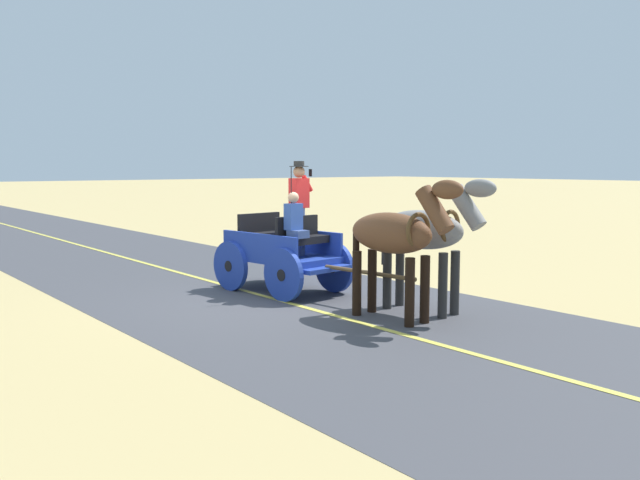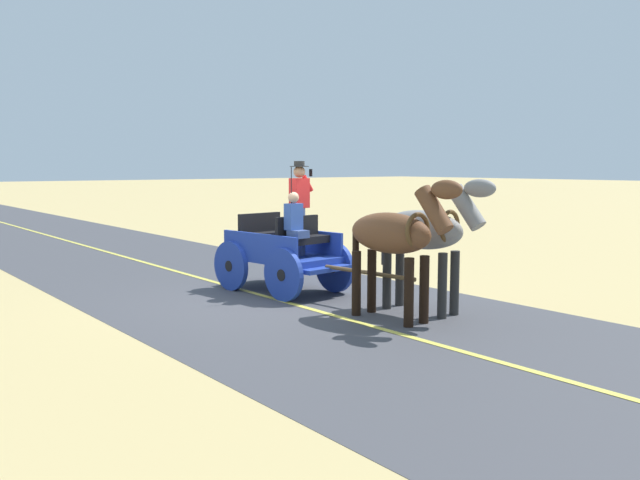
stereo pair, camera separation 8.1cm
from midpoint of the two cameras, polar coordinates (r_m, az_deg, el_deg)
ground_plane at (r=12.37m, az=-3.84°, el=-5.02°), size 200.00×200.00×0.00m
road_surface at (r=12.37m, az=-3.84°, el=-5.01°), size 6.25×160.00×0.01m
road_centre_stripe at (r=12.37m, az=-3.84°, el=-4.98°), size 0.12×160.00×0.00m
horse_drawn_carriage at (r=13.03m, az=-3.14°, el=-0.82°), size 1.70×4.51×2.50m
horse_near_side at (r=11.22m, az=8.73°, el=0.60°), size 0.82×2.15×2.21m
horse_off_side at (r=10.60m, az=6.17°, el=0.30°), size 0.71×2.14×2.21m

